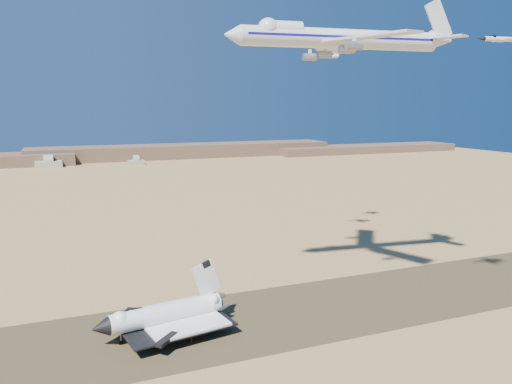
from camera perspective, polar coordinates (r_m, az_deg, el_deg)
name	(u,v)px	position (r m, az deg, el deg)	size (l,w,h in m)	color
ground	(235,323)	(172.99, -2.46, -14.68)	(1200.00, 1200.00, 0.00)	tan
runway	(235,322)	(172.98, -2.46, -14.67)	(600.00, 50.00, 0.06)	brown
ridgeline	(149,154)	(688.92, -12.12, 4.28)	(960.00, 90.00, 18.00)	brown
hangars	(45,164)	(630.58, -22.98, 2.96)	(200.50, 29.50, 30.00)	#B0AB9C
shuttle	(165,316)	(165.78, -10.33, -13.75)	(44.46, 31.97, 21.86)	white
carrier_747	(334,38)	(188.93, 8.96, 16.94)	(88.98, 68.27, 22.10)	silver
crew_a	(191,337)	(162.33, -7.39, -16.15)	(0.59, 0.38, 1.61)	#D0420C
crew_b	(202,333)	(164.27, -6.19, -15.75)	(0.88, 0.51, 1.81)	#D0420C
crew_c	(191,340)	(160.35, -7.41, -16.45)	(1.04, 0.53, 1.78)	#D0420C
chase_jet_a	(502,39)	(179.74, 26.27, 15.41)	(15.63, 8.83, 3.93)	silver
chase_jet_d	(324,56)	(245.96, 7.78, 15.10)	(15.33, 8.90, 3.90)	silver
chase_jet_e	(340,52)	(268.02, 9.55, 15.53)	(15.05, 7.95, 3.75)	silver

